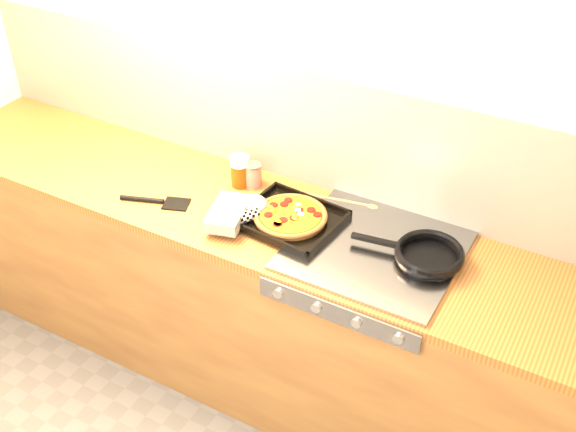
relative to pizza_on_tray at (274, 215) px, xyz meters
The scene contains 9 objects.
room_shell 0.38m from the pizza_on_tray, 97.88° to the left, with size 3.20×3.20×3.20m.
counter_run 0.49m from the pizza_on_tray, 146.11° to the left, with size 3.20×0.62×0.90m.
stovetop 0.41m from the pizza_on_tray, ahead, with size 0.60×0.56×0.02m, color gray.
pizza_on_tray is the anchor object (origin of this frame).
frying_pan 0.60m from the pizza_on_tray, ahead, with size 0.43×0.28×0.04m.
tomato_can 0.28m from the pizza_on_tray, 138.01° to the left, with size 0.08×0.08×0.10m.
juice_glass 0.30m from the pizza_on_tray, 147.08° to the left, with size 0.08×0.08×0.13m.
wooden_spoon 0.33m from the pizza_on_tray, 51.53° to the left, with size 0.30×0.08×0.02m.
black_spatula 0.49m from the pizza_on_tray, 167.33° to the right, with size 0.28×0.14×0.02m.
Camera 1 is at (1.16, -0.84, 2.56)m, focal length 45.00 mm.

